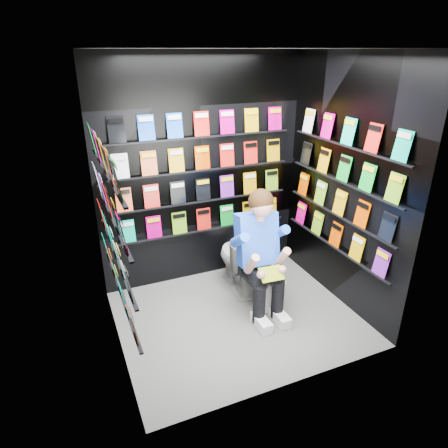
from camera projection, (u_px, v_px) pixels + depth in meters
name	position (u px, v px, depth m)	size (l,w,h in m)	color
floor	(237.00, 317.00, 4.21)	(2.40, 2.40, 0.00)	slate
ceiling	(242.00, 48.00, 3.16)	(2.40, 2.40, 0.00)	white
wall_back	(202.00, 173.00, 4.53)	(2.40, 0.04, 2.60)	black
wall_front	(298.00, 247.00, 2.84)	(2.40, 0.04, 2.60)	black
wall_left	(106.00, 222.00, 3.25)	(0.04, 2.00, 2.60)	black
wall_right	(344.00, 186.00, 4.11)	(0.04, 2.00, 2.60)	black
comics_back	(203.00, 174.00, 4.50)	(2.10, 0.06, 1.37)	#EF5D2A
comics_left	(110.00, 221.00, 3.26)	(0.06, 1.70, 1.37)	#EF5D2A
comics_right	(342.00, 186.00, 4.10)	(0.06, 1.70, 1.37)	#EF5D2A
toilet	(239.00, 260.00, 4.60)	(0.42, 0.75, 0.73)	white
longbox	(266.00, 288.00, 4.42)	(0.24, 0.44, 0.33)	silver
longbox_lid	(266.00, 274.00, 4.35)	(0.26, 0.46, 0.03)	silver
reader	(256.00, 239.00, 4.11)	(0.56, 0.82, 1.51)	blue
held_comic	(271.00, 274.00, 3.90)	(0.23, 0.01, 0.16)	#27931F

